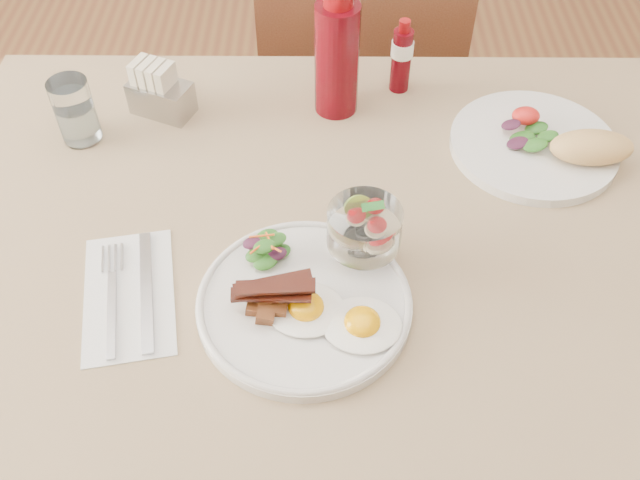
# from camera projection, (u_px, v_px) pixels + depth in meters

# --- Properties ---
(table) EXTENTS (1.33, 0.88, 0.75)m
(table) POSITION_uv_depth(u_px,v_px,m) (373.00, 273.00, 1.08)
(table) COLOR brown
(table) RESTS_ON ground
(chair_far) EXTENTS (0.42, 0.42, 0.93)m
(chair_far) POSITION_uv_depth(u_px,v_px,m) (358.00, 85.00, 1.63)
(chair_far) COLOR brown
(chair_far) RESTS_ON ground
(main_plate) EXTENTS (0.28, 0.28, 0.02)m
(main_plate) POSITION_uv_depth(u_px,v_px,m) (304.00, 304.00, 0.92)
(main_plate) COLOR silver
(main_plate) RESTS_ON table
(fried_eggs) EXTENTS (0.19, 0.14, 0.03)m
(fried_eggs) POSITION_uv_depth(u_px,v_px,m) (334.00, 316.00, 0.89)
(fried_eggs) COLOR white
(fried_eggs) RESTS_ON main_plate
(bacon_potato_pile) EXTENTS (0.11, 0.06, 0.05)m
(bacon_potato_pile) POSITION_uv_depth(u_px,v_px,m) (272.00, 297.00, 0.89)
(bacon_potato_pile) COLOR brown
(bacon_potato_pile) RESTS_ON main_plate
(side_salad) EXTENTS (0.07, 0.07, 0.04)m
(side_salad) POSITION_uv_depth(u_px,v_px,m) (267.00, 250.00, 0.95)
(side_salad) COLOR #1F4C14
(side_salad) RESTS_ON main_plate
(fruit_cup) EXTENTS (0.10, 0.10, 0.10)m
(fruit_cup) POSITION_uv_depth(u_px,v_px,m) (364.00, 228.00, 0.93)
(fruit_cup) COLOR white
(fruit_cup) RESTS_ON main_plate
(second_plate) EXTENTS (0.27, 0.26, 0.07)m
(second_plate) POSITION_uv_depth(u_px,v_px,m) (547.00, 144.00, 1.12)
(second_plate) COLOR silver
(second_plate) RESTS_ON table
(ketchup_bottle) EXTENTS (0.09, 0.09, 0.21)m
(ketchup_bottle) POSITION_uv_depth(u_px,v_px,m) (337.00, 57.00, 1.13)
(ketchup_bottle) COLOR #4F040C
(ketchup_bottle) RESTS_ON table
(hot_sauce_bottle) EXTENTS (0.05, 0.05, 0.13)m
(hot_sauce_bottle) POSITION_uv_depth(u_px,v_px,m) (402.00, 57.00, 1.20)
(hot_sauce_bottle) COLOR #4F040C
(hot_sauce_bottle) RESTS_ON table
(sugar_caddy) EXTENTS (0.11, 0.09, 0.09)m
(sugar_caddy) POSITION_uv_depth(u_px,v_px,m) (159.00, 92.00, 1.17)
(sugar_caddy) COLOR #ACACB0
(sugar_caddy) RESTS_ON table
(water_glass) EXTENTS (0.06, 0.06, 0.11)m
(water_glass) POSITION_uv_depth(u_px,v_px,m) (76.00, 114.00, 1.12)
(water_glass) COLOR white
(water_glass) RESTS_ON table
(napkin_cutlery) EXTENTS (0.16, 0.23, 0.01)m
(napkin_cutlery) POSITION_uv_depth(u_px,v_px,m) (130.00, 294.00, 0.94)
(napkin_cutlery) COLOR white
(napkin_cutlery) RESTS_ON table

